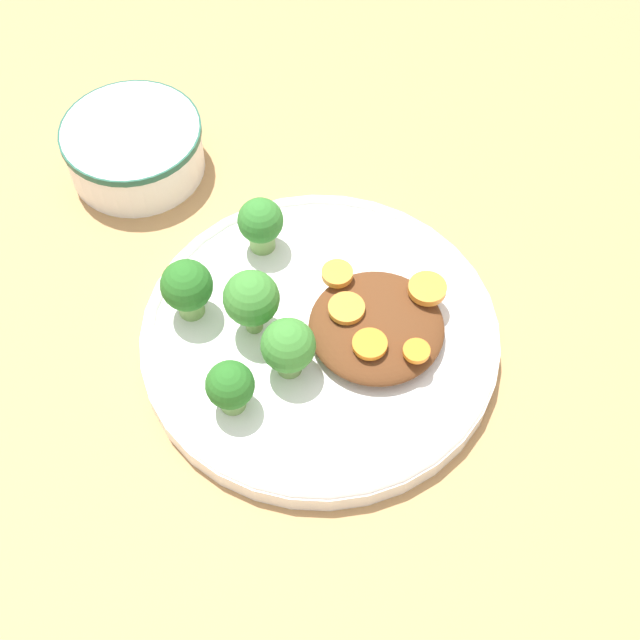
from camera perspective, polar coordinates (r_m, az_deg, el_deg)
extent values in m
plane|color=tan|center=(0.66, 0.00, -1.54)|extent=(4.00, 4.00, 0.00)
cylinder|color=white|center=(0.65, 0.00, -1.14)|extent=(0.26, 0.26, 0.02)
torus|color=white|center=(0.64, 0.00, -0.74)|extent=(0.26, 0.26, 0.01)
cylinder|color=white|center=(0.76, -11.79, 10.69)|extent=(0.11, 0.11, 0.05)
cylinder|color=#235B47|center=(0.75, -12.05, 11.72)|extent=(0.12, 0.12, 0.01)
cylinder|color=white|center=(0.75, -11.95, 11.34)|extent=(0.09, 0.09, 0.01)
ellipsoid|color=#5B3319|center=(0.63, 3.63, -0.44)|extent=(0.10, 0.10, 0.02)
cylinder|color=#759E51|center=(0.64, -4.28, 0.19)|extent=(0.01, 0.01, 0.03)
sphere|color=#3D8433|center=(0.62, -4.42, 1.41)|extent=(0.04, 0.04, 0.04)
cylinder|color=#7FA85B|center=(0.68, -3.74, 5.31)|extent=(0.02, 0.02, 0.02)
sphere|color=#337A2D|center=(0.67, -3.83, 6.37)|extent=(0.03, 0.03, 0.03)
cylinder|color=#759E51|center=(0.61, -5.64, -5.00)|extent=(0.02, 0.02, 0.02)
sphere|color=#286B23|center=(0.59, -5.78, -4.16)|extent=(0.03, 0.03, 0.03)
cylinder|color=#759E51|center=(0.65, -8.30, 1.12)|extent=(0.02, 0.02, 0.02)
sphere|color=#286B23|center=(0.63, -8.53, 2.21)|extent=(0.04, 0.04, 0.04)
cylinder|color=#759E51|center=(0.62, -1.99, -2.63)|extent=(0.02, 0.02, 0.02)
sphere|color=#3D8433|center=(0.60, -2.05, -1.64)|extent=(0.04, 0.04, 0.04)
cylinder|color=orange|center=(0.64, 1.39, 2.91)|extent=(0.02, 0.02, 0.01)
cylinder|color=orange|center=(0.61, 3.20, -1.55)|extent=(0.02, 0.02, 0.00)
cylinder|color=orange|center=(0.61, 6.19, -1.99)|extent=(0.02, 0.02, 0.00)
cylinder|color=orange|center=(0.63, 1.71, 0.76)|extent=(0.03, 0.03, 0.00)
cylinder|color=orange|center=(0.64, 6.89, 2.02)|extent=(0.03, 0.03, 0.01)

